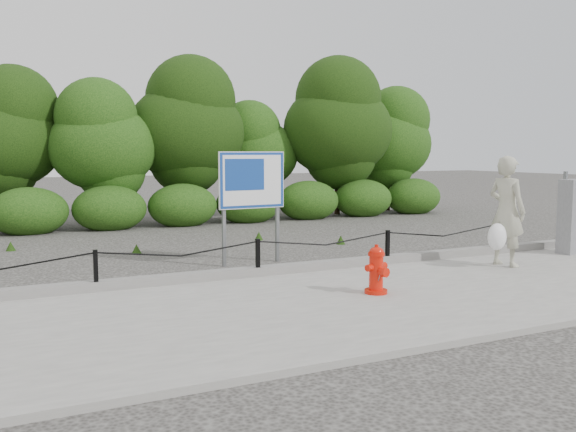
# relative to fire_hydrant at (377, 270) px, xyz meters

# --- Properties ---
(ground) EXTENTS (90.00, 90.00, 0.00)m
(ground) POSITION_rel_fire_hydrant_xyz_m (-1.03, 1.83, -0.41)
(ground) COLOR #2D2B28
(ground) RESTS_ON ground
(sidewalk) EXTENTS (14.00, 4.00, 0.08)m
(sidewalk) POSITION_rel_fire_hydrant_xyz_m (-1.03, -0.17, -0.37)
(sidewalk) COLOR gray
(sidewalk) RESTS_ON ground
(curb) EXTENTS (14.00, 0.22, 0.14)m
(curb) POSITION_rel_fire_hydrant_xyz_m (-1.03, 1.88, -0.26)
(curb) COLOR slate
(curb) RESTS_ON sidewalk
(chain_barrier) EXTENTS (10.06, 0.06, 0.60)m
(chain_barrier) POSITION_rel_fire_hydrant_xyz_m (-1.03, 1.83, 0.05)
(chain_barrier) COLOR black
(chain_barrier) RESTS_ON sidewalk
(treeline) EXTENTS (20.41, 3.78, 5.03)m
(treeline) POSITION_rel_fire_hydrant_xyz_m (0.13, 10.74, 2.21)
(treeline) COLOR black
(treeline) RESTS_ON ground
(fire_hydrant) EXTENTS (0.38, 0.40, 0.69)m
(fire_hydrant) POSITION_rel_fire_hydrant_xyz_m (0.00, 0.00, 0.00)
(fire_hydrant) COLOR red
(fire_hydrant) RESTS_ON sidewalk
(pedestrian) EXTENTS (0.80, 0.76, 1.92)m
(pedestrian) POSITION_rel_fire_hydrant_xyz_m (3.19, 0.78, 0.60)
(pedestrian) COLOR #ACAB93
(pedestrian) RESTS_ON sidewalk
(utility_cabinet) EXTENTS (0.59, 0.43, 1.60)m
(utility_cabinet) POSITION_rel_fire_hydrant_xyz_m (5.37, 1.21, 0.40)
(utility_cabinet) COLOR gray
(utility_cabinet) RESTS_ON sidewalk
(advertising_sign) EXTENTS (1.29, 0.17, 2.07)m
(advertising_sign) POSITION_rel_fire_hydrant_xyz_m (-0.56, 3.24, 1.05)
(advertising_sign) COLOR slate
(advertising_sign) RESTS_ON ground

